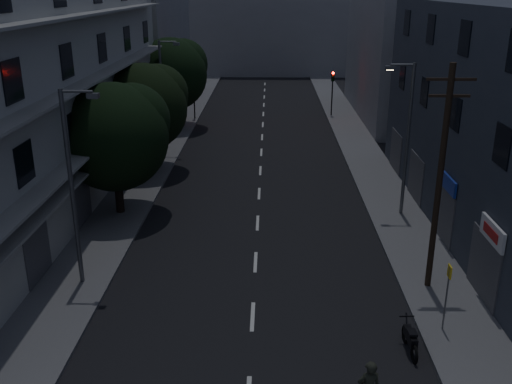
{
  "coord_description": "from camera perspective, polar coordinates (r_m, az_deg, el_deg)",
  "views": [
    {
      "loc": [
        0.56,
        -12.06,
        11.73
      ],
      "look_at": [
        0.0,
        12.0,
        3.0
      ],
      "focal_mm": 40.0,
      "sensor_mm": 36.0,
      "label": 1
    }
  ],
  "objects": [
    {
      "name": "bus_stop_sign",
      "position": [
        21.18,
        18.63,
        -8.89
      ],
      "size": [
        0.06,
        0.35,
        2.52
      ],
      "color": "#595B60",
      "rests_on": "sidewalk_right"
    },
    {
      "name": "sidewalk_left",
      "position": [
        39.68,
        -10.46,
        2.52
      ],
      "size": [
        3.0,
        90.0,
        0.15
      ],
      "primitive_type": "cube",
      "color": "#565659",
      "rests_on": "ground"
    },
    {
      "name": "tree_near",
      "position": [
        30.65,
        -13.89,
        5.77
      ],
      "size": [
        5.68,
        5.68,
        7.0
      ],
      "color": "black",
      "rests_on": "sidewalk_left"
    },
    {
      "name": "building_left",
      "position": [
        32.91,
        -21.43,
        10.32
      ],
      "size": [
        7.0,
        36.0,
        14.0
      ],
      "color": "#9F9F9A",
      "rests_on": "ground"
    },
    {
      "name": "traffic_signal_far_right",
      "position": [
        54.49,
        7.67,
        10.65
      ],
      "size": [
        0.28,
        0.37,
        4.1
      ],
      "color": "black",
      "rests_on": "sidewalk_right"
    },
    {
      "name": "building_far_right",
      "position": [
        55.51,
        13.64,
        13.99
      ],
      "size": [
        6.0,
        20.0,
        13.0
      ],
      "primitive_type": "cube",
      "color": "slate",
      "rests_on": "ground"
    },
    {
      "name": "utility_pole",
      "position": [
        22.93,
        17.93,
        1.52
      ],
      "size": [
        1.8,
        0.24,
        9.0
      ],
      "color": "black",
      "rests_on": "sidewalk_right"
    },
    {
      "name": "street_lamp_left_far",
      "position": [
        42.13,
        -9.25,
        9.94
      ],
      "size": [
        1.51,
        0.25,
        8.0
      ],
      "color": "#525659",
      "rests_on": "sidewalk_left"
    },
    {
      "name": "tree_far",
      "position": [
        49.81,
        -8.42,
        11.84
      ],
      "size": [
        6.12,
        6.12,
        7.57
      ],
      "color": "black",
      "rests_on": "sidewalk_left"
    },
    {
      "name": "lane_markings",
      "position": [
        44.87,
        0.58,
        4.79
      ],
      "size": [
        0.15,
        60.5,
        0.01
      ],
      "color": "beige",
      "rests_on": "ground"
    },
    {
      "name": "sidewalk_right",
      "position": [
        39.47,
        11.41,
        2.36
      ],
      "size": [
        3.0,
        90.0,
        0.15
      ],
      "primitive_type": "cube",
      "color": "#565659",
      "rests_on": "ground"
    },
    {
      "name": "traffic_signal_far_left",
      "position": [
        53.01,
        -6.25,
        10.45
      ],
      "size": [
        0.28,
        0.37,
        4.1
      ],
      "color": "black",
      "rests_on": "sidewalk_left"
    },
    {
      "name": "street_lamp_left_near",
      "position": [
        23.35,
        -17.77,
        1.17
      ],
      "size": [
        1.51,
        0.25,
        8.0
      ],
      "color": "#505257",
      "rests_on": "sidewalk_left"
    },
    {
      "name": "ground",
      "position": [
        38.88,
        0.45,
        2.38
      ],
      "size": [
        160.0,
        160.0,
        0.0
      ],
      "primitive_type": "plane",
      "color": "black",
      "rests_on": "ground"
    },
    {
      "name": "tree_mid",
      "position": [
        37.87,
        -11.11,
        8.62
      ],
      "size": [
        5.71,
        5.71,
        7.02
      ],
      "color": "black",
      "rests_on": "sidewalk_left"
    },
    {
      "name": "motorcycle",
      "position": [
        20.59,
        15.16,
        -14.06
      ],
      "size": [
        0.52,
        1.79,
        1.15
      ],
      "rotation": [
        0.0,
        0.0,
        0.04
      ],
      "color": "black",
      "rests_on": "ground"
    },
    {
      "name": "building_far_left",
      "position": [
        61.47,
        -10.89,
        16.12
      ],
      "size": [
        6.0,
        20.0,
        16.0
      ],
      "primitive_type": "cube",
      "color": "slate",
      "rests_on": "ground"
    },
    {
      "name": "street_lamp_right",
      "position": [
        30.52,
        14.77,
        5.76
      ],
      "size": [
        1.51,
        0.25,
        8.0
      ],
      "color": "#575A5E",
      "rests_on": "sidewalk_right"
    },
    {
      "name": "building_far_end",
      "position": [
        82.34,
        0.98,
        15.25
      ],
      "size": [
        24.0,
        8.0,
        10.0
      ],
      "primitive_type": "cube",
      "color": "slate",
      "rests_on": "ground"
    }
  ]
}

